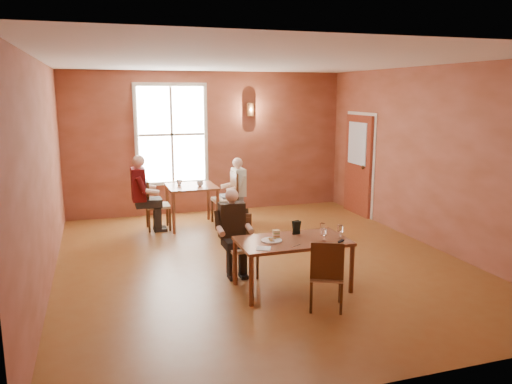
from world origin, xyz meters
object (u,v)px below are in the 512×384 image
object	(u,v)px
chair_diner_white	(224,198)
diner_white	(226,193)
chair_empty	(326,274)
second_table	(192,206)
chair_diner_main	(242,247)
diner_maroon	(156,193)
chair_diner_maroon	(158,205)
main_table	(292,264)
diner_main	(243,236)

from	to	relation	value
chair_diner_white	diner_white	xyz separation A→B (m)	(0.03, 0.00, 0.11)
chair_empty	second_table	distance (m)	4.29
chair_empty	diner_white	distance (m)	4.22
chair_diner_main	diner_maroon	bearing A→B (deg)	-73.47
second_table	chair_diner_maroon	xyz separation A→B (m)	(-0.65, 0.00, 0.07)
diner_maroon	chair_empty	bearing A→B (deg)	19.79
main_table	diner_white	size ratio (longest dim) A/B	1.15
diner_main	chair_diner_white	distance (m)	2.94
main_table	diner_white	distance (m)	3.53
chair_diner_white	main_table	bearing A→B (deg)	-179.63
diner_main	second_table	xyz separation A→B (m)	(-0.17, 2.90, -0.19)
main_table	chair_diner_main	bearing A→B (deg)	127.57
chair_diner_main	chair_empty	bearing A→B (deg)	116.35
diner_main	chair_diner_maroon	distance (m)	3.02
diner_white	chair_diner_maroon	size ratio (longest dim) A/B	1.31
main_table	diner_main	size ratio (longest dim) A/B	1.22
second_table	diner_white	world-z (taller)	diner_white
chair_diner_white	diner_white	distance (m)	0.12
diner_white	chair_diner_maroon	xyz separation A→B (m)	(-1.33, 0.00, -0.15)
chair_empty	diner_white	bearing A→B (deg)	116.92
diner_main	diner_maroon	xyz separation A→B (m)	(-0.85, 2.90, 0.11)
chair_diner_main	chair_diner_maroon	distance (m)	2.99
chair_empty	second_table	xyz separation A→B (m)	(-0.84, 4.21, -0.03)
chair_empty	chair_diner_maroon	xyz separation A→B (m)	(-1.49, 4.21, 0.04)
main_table	chair_empty	size ratio (longest dim) A/B	1.65
chair_empty	chair_diner_white	world-z (taller)	chair_diner_white
diner_main	second_table	size ratio (longest dim) A/B	1.30
main_table	chair_diner_maroon	size ratio (longest dim) A/B	1.51
main_table	diner_maroon	distance (m)	3.79
chair_empty	diner_white	xyz separation A→B (m)	(-0.16, 4.21, 0.19)
chair_empty	diner_white	size ratio (longest dim) A/B	0.70
chair_diner_white	diner_maroon	distance (m)	1.34
main_table	second_table	xyz separation A→B (m)	(-0.67, 3.52, 0.07)
chair_diner_white	diner_white	world-z (taller)	diner_white
chair_diner_main	diner_white	bearing A→B (deg)	-100.01
second_table	chair_diner_maroon	bearing A→B (deg)	180.00
chair_diner_main	chair_empty	distance (m)	1.49
second_table	chair_diner_maroon	world-z (taller)	chair_diner_maroon
diner_main	diner_maroon	distance (m)	3.03
second_table	diner_maroon	size ratio (longest dim) A/B	0.65
chair_diner_main	diner_main	bearing A→B (deg)	90.00
chair_diner_white	diner_white	size ratio (longest dim) A/B	0.82
main_table	diner_maroon	size ratio (longest dim) A/B	1.03
diner_maroon	diner_main	bearing A→B (deg)	16.37
chair_diner_main	main_table	bearing A→B (deg)	127.57
chair_diner_main	diner_white	size ratio (longest dim) A/B	0.69
chair_diner_white	diner_maroon	xyz separation A→B (m)	(-1.33, 0.00, 0.19)
diner_white	diner_main	bearing A→B (deg)	170.09
diner_maroon	chair_diner_white	bearing A→B (deg)	90.00
chair_diner_main	chair_diner_white	bearing A→B (deg)	-99.43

